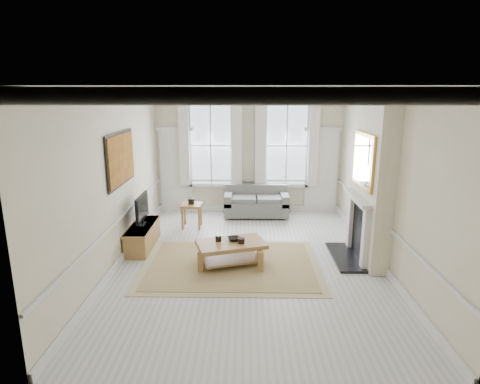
{
  "coord_description": "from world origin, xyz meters",
  "views": [
    {
      "loc": [
        -0.07,
        -7.55,
        3.34
      ],
      "look_at": [
        -0.2,
        0.8,
        1.25
      ],
      "focal_mm": 30.0,
      "sensor_mm": 36.0,
      "label": 1
    }
  ],
  "objects_px": {
    "coffee_table": "(231,246)",
    "sofa": "(256,203)",
    "tv_stand": "(143,236)",
    "side_table": "(192,208)"
  },
  "relations": [
    {
      "from": "coffee_table",
      "to": "sofa",
      "type": "bearing_deg",
      "value": 62.52
    },
    {
      "from": "coffee_table",
      "to": "tv_stand",
      "type": "xyz_separation_m",
      "value": [
        -1.98,
        0.93,
        -0.15
      ]
    },
    {
      "from": "sofa",
      "to": "coffee_table",
      "type": "bearing_deg",
      "value": -99.84
    },
    {
      "from": "side_table",
      "to": "tv_stand",
      "type": "bearing_deg",
      "value": -123.04
    },
    {
      "from": "coffee_table",
      "to": "side_table",
      "type": "bearing_deg",
      "value": 97.41
    },
    {
      "from": "coffee_table",
      "to": "tv_stand",
      "type": "relative_size",
      "value": 1.03
    },
    {
      "from": "sofa",
      "to": "side_table",
      "type": "bearing_deg",
      "value": -149.04
    },
    {
      "from": "sofa",
      "to": "tv_stand",
      "type": "bearing_deg",
      "value": -137.06
    },
    {
      "from": "coffee_table",
      "to": "tv_stand",
      "type": "height_order",
      "value": "tv_stand"
    },
    {
      "from": "side_table",
      "to": "tv_stand",
      "type": "relative_size",
      "value": 0.42
    }
  ]
}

